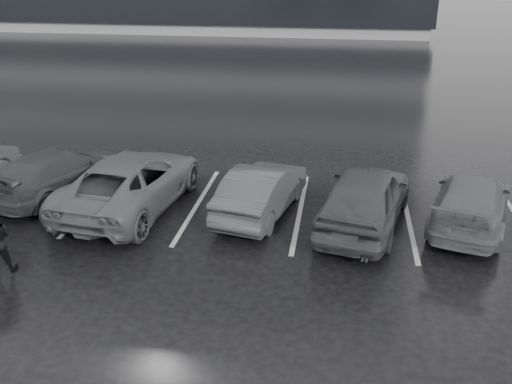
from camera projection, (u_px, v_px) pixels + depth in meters
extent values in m
plane|color=black|center=(265.00, 254.00, 12.94)|extent=(160.00, 160.00, 0.00)
imported|color=black|center=(365.00, 197.00, 14.04)|extent=(2.73, 4.78, 1.53)
imported|color=#28282B|center=(262.00, 190.00, 14.78)|extent=(2.12, 4.10, 1.29)
imported|color=#434345|center=(131.00, 182.00, 15.10)|extent=(2.98, 5.46, 1.45)
imported|color=black|center=(59.00, 172.00, 15.99)|extent=(3.10, 4.80, 1.29)
imported|color=#434345|center=(471.00, 202.00, 14.15)|extent=(2.82, 4.56, 1.23)
cube|color=#B8B8BB|center=(7.00, 192.00, 16.31)|extent=(0.12, 5.00, 0.00)
cube|color=#B8B8BB|center=(100.00, 198.00, 15.92)|extent=(0.12, 5.00, 0.00)
cube|color=#B8B8BB|center=(198.00, 204.00, 15.53)|extent=(0.12, 5.00, 0.00)
cube|color=#B8B8BB|center=(300.00, 211.00, 15.13)|extent=(0.12, 5.00, 0.00)
cube|color=#B8B8BB|center=(408.00, 217.00, 14.74)|extent=(0.12, 5.00, 0.00)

